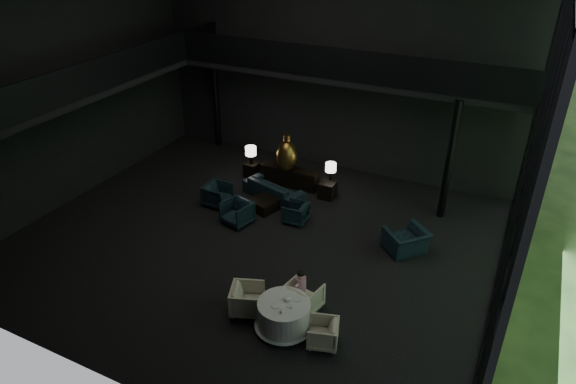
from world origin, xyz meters
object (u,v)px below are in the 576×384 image
at_px(side_table_left, 252,170).
at_px(dining_table, 284,317).
at_px(dining_chair_east, 323,333).
at_px(lounge_armchair_west, 217,193).
at_px(dining_chair_north, 303,295).
at_px(coffee_table, 264,204).
at_px(table_lamp_left, 251,152).
at_px(sofa, 273,186).
at_px(dining_chair_west, 247,298).
at_px(lounge_armchair_south, 237,211).
at_px(lounge_armchair_east, 295,212).
at_px(console, 290,176).
at_px(bronze_urn, 287,155).
at_px(window_armchair, 406,236).
at_px(child, 301,281).
at_px(side_table_right, 327,190).
at_px(table_lamp_right, 331,168).

xyz_separation_m(side_table_left, dining_table, (4.70, -6.67, 0.06)).
bearing_deg(dining_chair_east, lounge_armchair_west, -143.53).
bearing_deg(dining_chair_north, dining_table, 90.96).
bearing_deg(coffee_table, table_lamp_left, 129.30).
bearing_deg(sofa, dining_chair_west, 126.81).
bearing_deg(lounge_armchair_south, dining_chair_north, -23.23).
relative_size(lounge_armchair_east, dining_table, 0.49).
xyz_separation_m(console, table_lamp_left, (-1.60, -0.00, 0.68)).
xyz_separation_m(lounge_armchair_west, lounge_armchair_south, (1.22, -0.72, 0.01)).
height_order(sofa, coffee_table, sofa).
xyz_separation_m(console, bronze_urn, (-0.00, -0.22, 0.94)).
relative_size(lounge_armchair_east, window_armchair, 0.58).
height_order(bronze_urn, side_table_left, bronze_urn).
bearing_deg(child, coffee_table, -50.37).
bearing_deg(side_table_right, coffee_table, -133.66).
distance_m(lounge_armchair_east, dining_table, 4.82).
xyz_separation_m(table_lamp_right, lounge_armchair_east, (-0.32, -2.17, -0.70)).
bearing_deg(dining_chair_west, lounge_armchair_east, -10.57).
relative_size(coffee_table, dining_chair_east, 1.30).
bearing_deg(lounge_armchair_east, dining_chair_east, 30.65).
bearing_deg(console, dining_chair_east, -58.37).
bearing_deg(dining_table, lounge_armchair_west, 137.55).
bearing_deg(lounge_armchair_south, dining_chair_east, -24.77).
xyz_separation_m(side_table_right, dining_chair_east, (2.55, -6.49, 0.02)).
xyz_separation_m(lounge_armchair_east, window_armchair, (3.63, -0.06, 0.18)).
distance_m(dining_chair_north, child, 0.34).
relative_size(bronze_urn, table_lamp_left, 2.01).
height_order(side_table_left, lounge_armchair_west, lounge_armchair_west).
bearing_deg(dining_chair_north, lounge_armchair_south, -26.61).
distance_m(lounge_armchair_west, coffee_table, 1.64).
relative_size(lounge_armchair_west, lounge_armchair_east, 1.31).
bearing_deg(lounge_armchair_west, coffee_table, -74.01).
height_order(dining_chair_west, child, child).
bearing_deg(bronze_urn, dining_chair_north, -60.07).
distance_m(side_table_right, lounge_armchair_east, 1.96).
height_order(side_table_right, window_armchair, window_armchair).
relative_size(side_table_left, child, 0.92).
distance_m(console, child, 6.51).
bearing_deg(side_table_right, dining_chair_west, -86.13).
distance_m(sofa, window_armchair, 5.14).
height_order(console, side_table_left, console).
height_order(console, side_table_right, console).
height_order(sofa, dining_table, sofa).
bearing_deg(lounge_armchair_south, side_table_right, 69.60).
xyz_separation_m(console, sofa, (-0.09, -1.09, 0.13)).
relative_size(lounge_armchair_south, window_armchair, 0.77).
bearing_deg(dining_table, lounge_armchair_east, 112.20).
height_order(console, dining_chair_north, dining_chair_north).
distance_m(lounge_armchair_east, dining_chair_west, 4.42).
distance_m(bronze_urn, window_armchair, 5.37).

